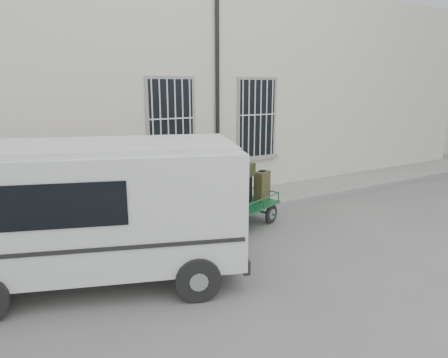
% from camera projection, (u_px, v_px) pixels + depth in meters
% --- Properties ---
extents(ground, '(80.00, 80.00, 0.00)m').
position_uv_depth(ground, '(247.00, 238.00, 8.54)').
color(ground, '#60615C').
rests_on(ground, ground).
extents(building, '(24.00, 5.15, 6.00)m').
position_uv_depth(building, '(151.00, 92.00, 12.47)').
color(building, beige).
rests_on(building, ground).
extents(sidewalk, '(24.00, 1.70, 0.15)m').
position_uv_depth(sidewalk, '(200.00, 208.00, 10.37)').
color(sidewalk, slate).
rests_on(sidewalk, ground).
extents(luggage_cart, '(2.37, 1.58, 1.74)m').
position_uv_depth(luggage_cart, '(238.00, 194.00, 8.85)').
color(luggage_cart, black).
rests_on(luggage_cart, ground).
extents(van, '(4.96, 3.34, 2.32)m').
position_uv_depth(van, '(98.00, 204.00, 6.43)').
color(van, silver).
rests_on(van, ground).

